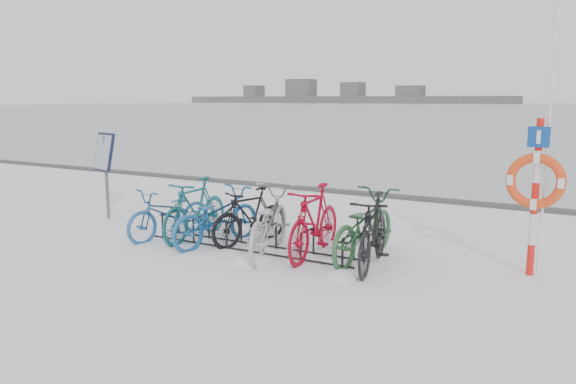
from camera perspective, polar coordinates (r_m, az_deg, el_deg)
ground at (r=9.68m, az=-3.73°, el=-5.73°), size 900.00×900.00×0.00m
quay_edge at (r=14.83m, az=8.94°, el=-0.27°), size 400.00×0.25×0.10m
bike_rack at (r=9.63m, az=-3.74°, el=-4.70°), size 4.00×0.48×0.46m
info_board at (r=12.44m, az=-18.15°, el=3.39°), size 0.65×0.36×1.83m
lifebuoy_station at (r=8.63m, az=23.89°, el=0.99°), size 0.79×0.23×4.12m
shoreline at (r=296.45m, az=4.44°, el=9.54°), size 180.00×12.00×9.50m
bike_0 at (r=10.57m, az=-11.90°, el=-1.92°), size 0.99×1.93×0.97m
bike_1 at (r=10.38m, az=-9.40°, el=-1.55°), size 0.64×1.93×1.14m
bike_2 at (r=9.93m, az=-7.29°, el=-2.33°), size 1.06×2.06×1.03m
bike_3 at (r=9.95m, az=-3.88°, el=-2.29°), size 0.94×1.76×1.02m
bike_4 at (r=9.24m, az=-2.01°, el=-2.83°), size 1.34×2.29×1.13m
bike_5 at (r=9.09m, az=2.71°, el=-2.83°), size 0.71×2.03×1.20m
bike_6 at (r=9.02m, az=7.67°, el=-3.24°), size 0.82×2.17×1.13m
bike_7 at (r=8.59m, az=8.67°, el=-3.81°), size 0.86×1.99×1.16m
snow_drifts at (r=9.22m, az=-1.19°, el=-6.50°), size 4.78×2.05×0.23m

